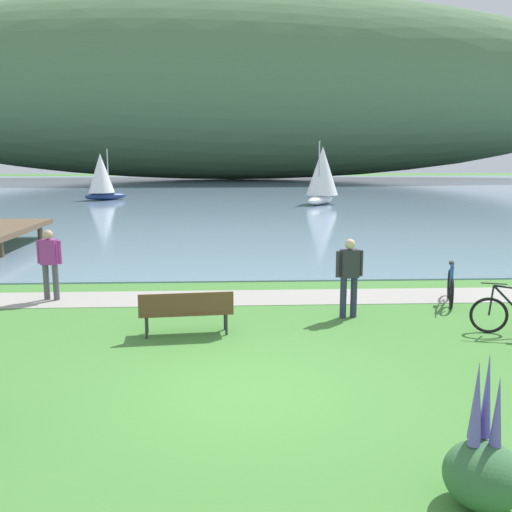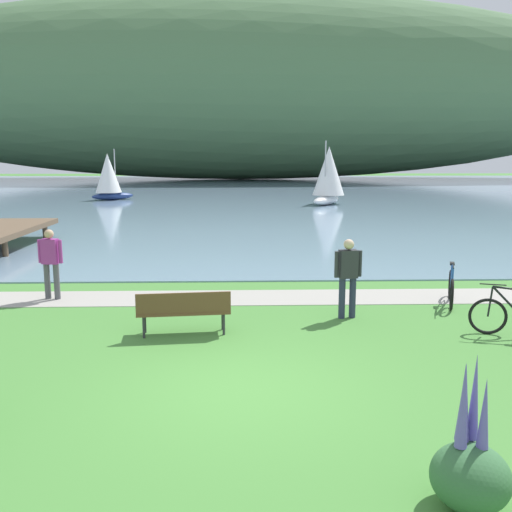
% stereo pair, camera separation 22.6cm
% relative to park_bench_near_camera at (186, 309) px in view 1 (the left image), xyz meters
% --- Properties ---
extents(ground_plane, '(200.00, 200.00, 0.00)m').
position_rel_park_bench_near_camera_xyz_m(ground_plane, '(1.11, -2.60, -0.52)').
color(ground_plane, '#478438').
extents(bay_water, '(180.00, 80.00, 0.04)m').
position_rel_park_bench_near_camera_xyz_m(bay_water, '(1.11, 44.58, -0.50)').
color(bay_water, '#7A99B2').
rests_on(bay_water, ground).
extents(distant_hillside, '(116.19, 28.00, 25.32)m').
position_rel_park_bench_near_camera_xyz_m(distant_hillside, '(1.09, 71.19, 12.18)').
color(distant_hillside, '#4C7047').
rests_on(distant_hillside, bay_water).
extents(shoreline_path, '(60.00, 1.50, 0.01)m').
position_rel_park_bench_near_camera_xyz_m(shoreline_path, '(1.11, 2.85, -0.52)').
color(shoreline_path, '#A39E93').
rests_on(shoreline_path, ground).
extents(park_bench_near_camera, '(1.84, 0.65, 0.88)m').
position_rel_park_bench_near_camera_xyz_m(park_bench_near_camera, '(0.00, 0.00, 0.00)').
color(park_bench_near_camera, brown).
rests_on(park_bench_near_camera, ground).
extents(bicycle_beside_path, '(0.63, 1.69, 1.01)m').
position_rel_park_bench_near_camera_xyz_m(bicycle_beside_path, '(6.02, 2.10, -0.12)').
color(bicycle_beside_path, black).
rests_on(bicycle_beside_path, ground).
extents(person_at_shoreline, '(0.60, 0.28, 1.71)m').
position_rel_park_bench_near_camera_xyz_m(person_at_shoreline, '(-3.46, 2.84, 0.46)').
color(person_at_shoreline, '#4C4C51').
rests_on(person_at_shoreline, ground).
extents(person_on_the_grass, '(0.60, 0.28, 1.71)m').
position_rel_park_bench_near_camera_xyz_m(person_on_the_grass, '(3.38, 1.07, 0.46)').
color(person_on_the_grass, '#282D47').
rests_on(person_on_the_grass, ground).
extents(echium_bush_beside_closest, '(0.78, 0.78, 1.54)m').
position_rel_park_bench_near_camera_xyz_m(echium_bush_beside_closest, '(3.34, -5.51, -0.11)').
color(echium_bush_beside_closest, '#386B3D').
rests_on(echium_bush_beside_closest, ground).
extents(sailboat_nearest_to_shore, '(3.11, 3.75, 4.40)m').
position_rel_park_bench_near_camera_xyz_m(sailboat_nearest_to_shore, '(7.30, 28.78, 1.59)').
color(sailboat_nearest_to_shore, white).
rests_on(sailboat_nearest_to_shore, bay_water).
extents(sailboat_mid_bay, '(3.28, 2.84, 3.89)m').
position_rel_park_bench_near_camera_xyz_m(sailboat_mid_bay, '(-8.98, 33.19, 1.35)').
color(sailboat_mid_bay, navy).
rests_on(sailboat_mid_bay, bay_water).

